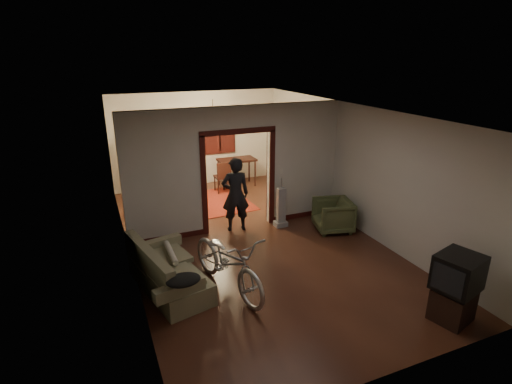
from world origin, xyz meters
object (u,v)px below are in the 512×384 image
armchair (333,215)px  person (235,194)px  desk (237,173)px  sofa (169,267)px  bicycle (228,261)px  locker (153,163)px

armchair → person: (-2.01, 0.91, 0.49)m
armchair → desk: bearing=-153.0°
person → sofa: bearing=54.4°
person → armchair: bearing=165.5°
bicycle → armchair: bicycle is taller
locker → bicycle: bearing=-96.2°
sofa → bicycle: bicycle is taller
bicycle → person: person is taller
sofa → locker: locker is taller
bicycle → person: bearing=53.1°
armchair → bicycle: bearing=-51.4°
locker → desk: size_ratio=1.54×
sofa → locker: bearing=70.3°
desk → locker: bearing=155.3°
bicycle → person: size_ratio=1.20×
bicycle → locker: (-0.31, 5.65, 0.32)m
armchair → locker: locker is taller
bicycle → person: 2.48m
sofa → desk: (3.02, 4.85, -0.00)m
sofa → desk: sofa is taller
desk → sofa: bearing=-137.1°
sofa → locker: size_ratio=1.06×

